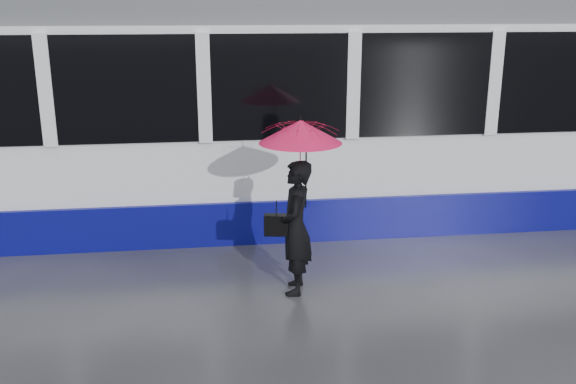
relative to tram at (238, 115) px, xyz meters
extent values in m
plane|color=#29292E|center=(-0.96, -2.50, -1.64)|extent=(90.00, 90.00, 0.00)
cube|color=#3F3D38|center=(-0.96, -0.72, -1.63)|extent=(34.00, 0.07, 0.02)
cube|color=#3F3D38|center=(-0.96, 0.72, -1.63)|extent=(34.00, 0.07, 0.02)
cube|color=white|center=(0.00, 0.00, -0.11)|extent=(24.00, 2.40, 2.95)
cube|color=#090B6D|center=(0.00, 0.00, -1.33)|extent=(24.00, 2.56, 0.62)
cube|color=black|center=(0.00, 0.00, 0.56)|extent=(23.00, 2.48, 1.40)
cube|color=#515358|center=(0.00, 0.00, 1.54)|extent=(23.60, 2.20, 0.35)
imported|color=black|center=(0.49, -2.84, -0.85)|extent=(0.48, 0.64, 1.58)
imported|color=#ED137D|center=(0.54, -2.84, 0.03)|extent=(1.01, 1.02, 0.79)
cone|color=#ED137D|center=(0.54, -2.84, 0.28)|extent=(1.08, 1.08, 0.26)
cylinder|color=black|center=(0.54, -2.84, 0.43)|extent=(0.01, 0.01, 0.06)
cylinder|color=black|center=(0.61, -2.82, -0.27)|extent=(0.02, 0.02, 0.69)
cube|color=black|center=(0.27, -2.82, -0.81)|extent=(0.30, 0.17, 0.25)
cylinder|color=black|center=(0.27, -2.82, -0.60)|extent=(0.01, 0.01, 0.18)
camera|label=1|loc=(-0.51, -9.73, 1.64)|focal=40.00mm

